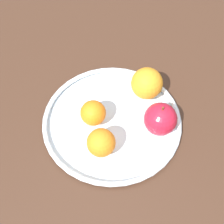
{
  "coord_description": "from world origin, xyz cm",
  "views": [
    {
      "loc": [
        -33.72,
        -23.58,
        65.67
      ],
      "look_at": [
        0.0,
        0.0,
        4.8
      ],
      "focal_mm": 49.83,
      "sensor_mm": 36.0,
      "label": 1
    }
  ],
  "objects_px": {
    "orange_center": "(101,143)",
    "orange_front_right": "(93,113)",
    "apple": "(160,119)",
    "fruit_bowl": "(112,121)",
    "orange_back_right": "(147,83)"
  },
  "relations": [
    {
      "from": "fruit_bowl",
      "to": "apple",
      "type": "height_order",
      "value": "apple"
    },
    {
      "from": "apple",
      "to": "orange_center",
      "type": "distance_m",
      "value": 0.15
    },
    {
      "from": "fruit_bowl",
      "to": "apple",
      "type": "bearing_deg",
      "value": -67.98
    },
    {
      "from": "apple",
      "to": "orange_center",
      "type": "xyz_separation_m",
      "value": [
        -0.13,
        0.08,
        -0.01
      ]
    },
    {
      "from": "orange_front_right",
      "to": "orange_back_right",
      "type": "xyz_separation_m",
      "value": [
        0.14,
        -0.06,
        0.01
      ]
    },
    {
      "from": "orange_front_right",
      "to": "orange_center",
      "type": "bearing_deg",
      "value": -130.72
    },
    {
      "from": "apple",
      "to": "orange_center",
      "type": "bearing_deg",
      "value": 148.13
    },
    {
      "from": "orange_center",
      "to": "orange_back_right",
      "type": "xyz_separation_m",
      "value": [
        0.2,
        0.0,
        0.01
      ]
    },
    {
      "from": "fruit_bowl",
      "to": "orange_back_right",
      "type": "relative_size",
      "value": 4.28
    },
    {
      "from": "orange_center",
      "to": "orange_front_right",
      "type": "xyz_separation_m",
      "value": [
        0.05,
        0.06,
        -0.0
      ]
    },
    {
      "from": "orange_center",
      "to": "orange_front_right",
      "type": "height_order",
      "value": "orange_center"
    },
    {
      "from": "fruit_bowl",
      "to": "orange_back_right",
      "type": "height_order",
      "value": "orange_back_right"
    },
    {
      "from": "apple",
      "to": "orange_front_right",
      "type": "distance_m",
      "value": 0.16
    },
    {
      "from": "orange_center",
      "to": "orange_front_right",
      "type": "bearing_deg",
      "value": 49.28
    },
    {
      "from": "apple",
      "to": "orange_back_right",
      "type": "bearing_deg",
      "value": 48.25
    }
  ]
}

